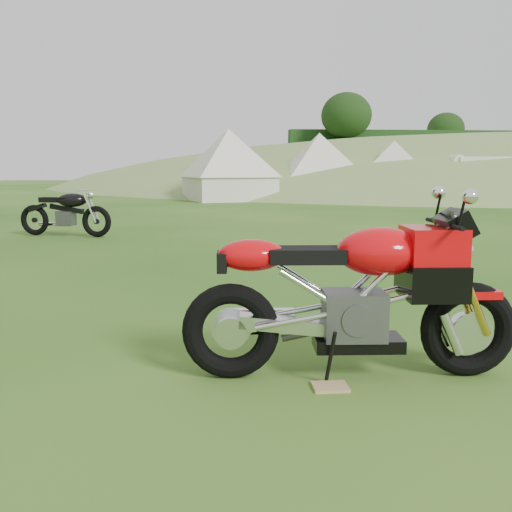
{
  "coord_description": "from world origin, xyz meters",
  "views": [
    {
      "loc": [
        -0.58,
        -4.8,
        1.38
      ],
      "look_at": [
        -0.12,
        0.4,
        0.56
      ],
      "focal_mm": 40.0,
      "sensor_mm": 36.0,
      "label": 1
    }
  ],
  "objects_px": {
    "tent_left": "(229,167)",
    "tent_mid": "(319,167)",
    "sport_motorcycle": "(351,283)",
    "caravan": "(488,177)",
    "plywood_board": "(330,387)",
    "tent_right": "(394,169)",
    "vintage_moto_d": "(65,211)"
  },
  "relations": [
    {
      "from": "tent_left",
      "to": "tent_mid",
      "type": "relative_size",
      "value": 1.0
    },
    {
      "from": "sport_motorcycle",
      "to": "caravan",
      "type": "relative_size",
      "value": 0.52
    },
    {
      "from": "caravan",
      "to": "sport_motorcycle",
      "type": "bearing_deg",
      "value": -116.27
    },
    {
      "from": "tent_left",
      "to": "tent_mid",
      "type": "xyz_separation_m",
      "value": [
        4.32,
        2.21,
        -0.0
      ]
    },
    {
      "from": "sport_motorcycle",
      "to": "plywood_board",
      "type": "relative_size",
      "value": 9.47
    },
    {
      "from": "sport_motorcycle",
      "to": "tent_left",
      "type": "distance_m",
      "value": 20.88
    },
    {
      "from": "tent_right",
      "to": "caravan",
      "type": "distance_m",
      "value": 4.12
    },
    {
      "from": "tent_right",
      "to": "caravan",
      "type": "height_order",
      "value": "tent_right"
    },
    {
      "from": "vintage_moto_d",
      "to": "tent_right",
      "type": "distance_m",
      "value": 18.35
    },
    {
      "from": "sport_motorcycle",
      "to": "plywood_board",
      "type": "xyz_separation_m",
      "value": [
        -0.17,
        -0.2,
        -0.62
      ]
    },
    {
      "from": "vintage_moto_d",
      "to": "tent_left",
      "type": "height_order",
      "value": "tent_left"
    },
    {
      "from": "caravan",
      "to": "tent_left",
      "type": "bearing_deg",
      "value": -176.71
    },
    {
      "from": "plywood_board",
      "to": "vintage_moto_d",
      "type": "height_order",
      "value": "vintage_moto_d"
    },
    {
      "from": "tent_left",
      "to": "tent_right",
      "type": "bearing_deg",
      "value": -4.35
    },
    {
      "from": "vintage_moto_d",
      "to": "tent_left",
      "type": "relative_size",
      "value": 0.59
    },
    {
      "from": "plywood_board",
      "to": "tent_right",
      "type": "distance_m",
      "value": 24.02
    },
    {
      "from": "caravan",
      "to": "tent_mid",
      "type": "bearing_deg",
      "value": 166.51
    },
    {
      "from": "tent_mid",
      "to": "tent_right",
      "type": "bearing_deg",
      "value": -14.76
    },
    {
      "from": "plywood_board",
      "to": "tent_left",
      "type": "distance_m",
      "value": 21.11
    },
    {
      "from": "vintage_moto_d",
      "to": "tent_mid",
      "type": "height_order",
      "value": "tent_mid"
    },
    {
      "from": "vintage_moto_d",
      "to": "caravan",
      "type": "distance_m",
      "value": 20.01
    },
    {
      "from": "vintage_moto_d",
      "to": "plywood_board",
      "type": "bearing_deg",
      "value": -48.7
    },
    {
      "from": "sport_motorcycle",
      "to": "tent_left",
      "type": "bearing_deg",
      "value": 93.36
    },
    {
      "from": "tent_mid",
      "to": "caravan",
      "type": "relative_size",
      "value": 0.81
    },
    {
      "from": "caravan",
      "to": "tent_right",
      "type": "bearing_deg",
      "value": 162.06
    },
    {
      "from": "tent_right",
      "to": "tent_mid",
      "type": "bearing_deg",
      "value": -174.25
    },
    {
      "from": "tent_left",
      "to": "caravan",
      "type": "relative_size",
      "value": 0.81
    },
    {
      "from": "tent_right",
      "to": "sport_motorcycle",
      "type": "bearing_deg",
      "value": -92.48
    },
    {
      "from": "vintage_moto_d",
      "to": "tent_right",
      "type": "relative_size",
      "value": 0.64
    },
    {
      "from": "tent_left",
      "to": "tent_right",
      "type": "xyz_separation_m",
      "value": [
        7.71,
        1.56,
        -0.11
      ]
    },
    {
      "from": "plywood_board",
      "to": "tent_left",
      "type": "height_order",
      "value": "tent_left"
    },
    {
      "from": "tent_right",
      "to": "vintage_moto_d",
      "type": "bearing_deg",
      "value": -112.34
    }
  ]
}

